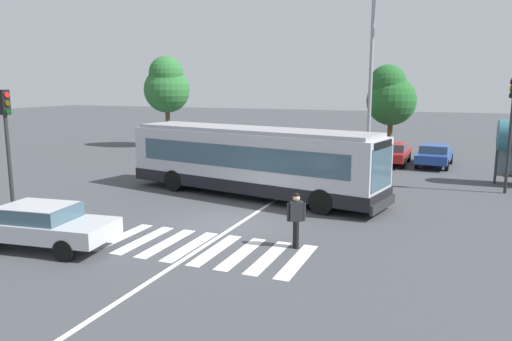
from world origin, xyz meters
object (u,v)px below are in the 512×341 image
at_px(foreground_sedan, 40,224).
at_px(parked_car_blue, 435,154).
at_px(traffic_light_near_corner, 7,133).
at_px(city_transit_bus, 251,161).
at_px(background_tree_left, 167,85).
at_px(parked_car_charcoal, 346,150).
at_px(parked_car_silver, 308,148).
at_px(parked_car_black, 236,144).
at_px(parked_car_red, 393,152).
at_px(traffic_light_far_corner, 512,118).
at_px(background_tree_right, 390,96).
at_px(pedestrian_crossing_street, 296,217).
at_px(parked_car_teal, 268,146).
at_px(twin_arm_street_lamp, 371,63).

distance_m(foreground_sedan, parked_car_blue, 23.17).
xyz_separation_m(foreground_sedan, traffic_light_near_corner, (-3.65, 2.24, 2.43)).
xyz_separation_m(city_transit_bus, foreground_sedan, (-3.27, -8.96, -0.82)).
xyz_separation_m(city_transit_bus, background_tree_left, (-12.90, 13.71, 3.32)).
height_order(parked_car_charcoal, parked_car_blue, same).
xyz_separation_m(parked_car_silver, parked_car_blue, (7.99, 0.22, 0.00)).
xyz_separation_m(parked_car_charcoal, parked_car_blue, (5.42, 0.15, 0.00)).
xyz_separation_m(parked_car_black, parked_car_silver, (5.32, -0.20, 0.00)).
bearing_deg(foreground_sedan, parked_car_red, 68.26).
bearing_deg(traffic_light_far_corner, background_tree_right, 121.42).
bearing_deg(pedestrian_crossing_street, parked_car_blue, 79.09).
bearing_deg(traffic_light_far_corner, parked_car_teal, 154.96).
height_order(foreground_sedan, parked_car_teal, same).
xyz_separation_m(pedestrian_crossing_street, twin_arm_street_lamp, (0.01, 13.36, 5.13)).
bearing_deg(city_transit_bus, pedestrian_crossing_street, -56.69).
relative_size(parked_car_charcoal, traffic_light_near_corner, 0.97).
bearing_deg(foreground_sedan, city_transit_bus, 69.97).
relative_size(parked_car_teal, parked_car_blue, 1.01).
bearing_deg(background_tree_left, city_transit_bus, -46.73).
xyz_separation_m(traffic_light_near_corner, twin_arm_street_lamp, (10.89, 14.05, 2.91)).
height_order(city_transit_bus, parked_car_silver, city_transit_bus).
height_order(foreground_sedan, parked_car_black, same).
height_order(parked_car_teal, parked_car_silver, same).
bearing_deg(twin_arm_street_lamp, city_transit_bus, -118.43).
bearing_deg(parked_car_charcoal, parked_car_silver, -178.44).
distance_m(pedestrian_crossing_street, foreground_sedan, 7.80).
relative_size(parked_car_silver, traffic_light_far_corner, 0.86).
height_order(pedestrian_crossing_street, foreground_sedan, pedestrian_crossing_street).
bearing_deg(parked_car_charcoal, city_transit_bus, -99.63).
height_order(city_transit_bus, background_tree_left, background_tree_left).
bearing_deg(parked_car_silver, twin_arm_street_lamp, -41.54).
bearing_deg(background_tree_left, parked_car_black, -16.84).
xyz_separation_m(pedestrian_crossing_street, traffic_light_near_corner, (-10.88, -0.68, 2.22)).
bearing_deg(parked_car_blue, background_tree_left, 174.12).
bearing_deg(parked_car_red, traffic_light_far_corner, -48.89).
relative_size(parked_car_red, parked_car_blue, 0.99).
bearing_deg(parked_car_blue, parked_car_teal, -178.96).
distance_m(parked_car_black, parked_car_silver, 5.33).
bearing_deg(pedestrian_crossing_street, parked_car_teal, 112.98).
xyz_separation_m(pedestrian_crossing_street, foreground_sedan, (-7.23, -2.93, -0.20)).
relative_size(parked_car_silver, parked_car_blue, 0.98).
bearing_deg(parked_car_charcoal, background_tree_left, 171.43).
height_order(city_transit_bus, parked_car_teal, city_transit_bus).
xyz_separation_m(parked_car_black, parked_car_red, (10.83, -0.13, 0.00)).
xyz_separation_m(city_transit_bus, traffic_light_far_corner, (10.67, 4.83, 1.90)).
xyz_separation_m(city_transit_bus, parked_car_teal, (-3.44, 11.43, -0.82)).
distance_m(parked_car_teal, background_tree_right, 9.27).
height_order(parked_car_teal, background_tree_left, background_tree_left).
relative_size(foreground_sedan, parked_car_blue, 1.01).
height_order(foreground_sedan, background_tree_left, background_tree_left).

